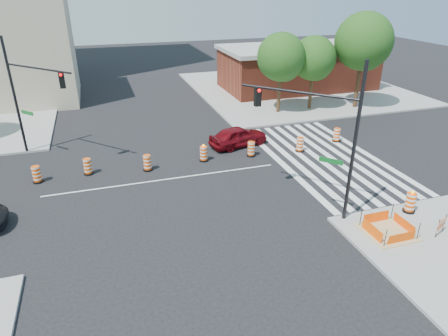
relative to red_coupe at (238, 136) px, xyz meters
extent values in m
plane|color=black|center=(-6.09, -3.82, -0.74)|extent=(120.00, 120.00, 0.00)
cube|color=gray|center=(11.91, 14.18, -0.66)|extent=(22.00, 22.00, 0.15)
cube|color=silver|center=(1.71, -3.82, -0.73)|extent=(0.45, 13.50, 0.01)
cube|color=silver|center=(2.61, -3.82, -0.73)|extent=(0.45, 13.50, 0.01)
cube|color=silver|center=(3.51, -3.82, -0.73)|extent=(0.45, 13.50, 0.01)
cube|color=silver|center=(4.41, -3.82, -0.73)|extent=(0.45, 13.50, 0.01)
cube|color=silver|center=(5.31, -3.82, -0.73)|extent=(0.45, 13.50, 0.01)
cube|color=silver|center=(6.21, -3.82, -0.73)|extent=(0.45, 13.50, 0.01)
cube|color=silver|center=(7.11, -3.82, -0.73)|extent=(0.45, 13.50, 0.01)
cube|color=silver|center=(8.01, -3.82, -0.73)|extent=(0.45, 13.50, 0.01)
cube|color=silver|center=(-6.09, -3.82, -0.73)|extent=(14.00, 0.12, 0.01)
cube|color=tan|center=(2.91, -12.82, -0.56)|extent=(2.20, 2.20, 0.05)
cube|color=#FF5105|center=(2.91, -13.72, -0.31)|extent=(1.44, 0.02, 0.55)
cube|color=#FF5105|center=(2.91, -11.92, -0.31)|extent=(1.44, 0.02, 0.55)
cube|color=#FF5105|center=(2.01, -12.82, -0.31)|extent=(0.02, 1.44, 0.55)
cube|color=#FF5105|center=(3.81, -12.82, -0.31)|extent=(0.02, 1.44, 0.55)
cylinder|color=black|center=(2.01, -13.72, -0.14)|extent=(0.04, 0.04, 0.90)
cylinder|color=black|center=(3.81, -13.72, -0.14)|extent=(0.04, 0.04, 0.90)
cylinder|color=black|center=(2.01, -11.92, -0.14)|extent=(0.04, 0.04, 0.90)
cylinder|color=black|center=(3.81, -11.92, -0.14)|extent=(0.04, 0.04, 0.90)
cube|color=maroon|center=(11.91, 14.18, 1.36)|extent=(16.00, 8.00, 4.20)
cube|color=gray|center=(11.91, 14.18, 3.66)|extent=(16.50, 8.50, 0.40)
imported|color=#63080F|center=(0.00, 0.00, 0.00)|extent=(4.62, 2.75, 1.47)
cylinder|color=black|center=(1.65, -11.10, 3.31)|extent=(0.18, 0.18, 7.79)
cylinder|color=black|center=(-0.32, -8.95, 5.45)|extent=(4.05, 4.37, 0.12)
cube|color=black|center=(-1.71, -7.44, 4.96)|extent=(0.31, 0.27, 0.97)
sphere|color=#FF0C0C|center=(-1.71, -7.62, 5.30)|extent=(0.18, 0.18, 0.18)
cube|color=#0C591E|center=(0.99, -10.38, 2.33)|extent=(0.82, 0.89, 0.24)
cylinder|color=black|center=(-14.53, 3.28, 3.27)|extent=(0.17, 0.17, 7.72)
cylinder|color=black|center=(-12.57, 1.16, 5.40)|extent=(4.02, 4.32, 0.12)
cube|color=black|center=(-11.19, -0.33, 4.91)|extent=(0.31, 0.27, 0.96)
sphere|color=#FF0C0C|center=(-11.19, -0.51, 5.25)|extent=(0.17, 0.17, 0.17)
cube|color=#0C591E|center=(-13.88, 2.58, 2.31)|extent=(0.82, 0.88, 0.24)
cylinder|color=black|center=(5.18, -11.59, -0.54)|extent=(0.61, 0.61, 0.10)
cylinder|color=#F14C05|center=(5.18, -11.59, -0.02)|extent=(0.49, 0.49, 0.97)
sphere|color=#FF990C|center=(5.18, -11.59, 0.54)|extent=(0.16, 0.16, 0.16)
cube|color=#F14C05|center=(5.10, -13.70, 0.09)|extent=(0.77, 0.34, 0.27)
cube|color=#F14C05|center=(5.10, -13.70, -0.22)|extent=(0.77, 0.34, 0.21)
cylinder|color=black|center=(4.77, -13.84, -0.11)|extent=(0.04, 0.04, 0.96)
cylinder|color=black|center=(5.44, -13.57, -0.11)|extent=(0.04, 0.04, 0.96)
cylinder|color=#382314|center=(6.13, 6.41, 1.48)|extent=(0.32, 0.32, 4.44)
sphere|color=#164E16|center=(6.13, 6.41, 4.26)|extent=(4.17, 4.17, 4.17)
sphere|color=#164E16|center=(6.63, 6.72, 3.57)|extent=(3.06, 3.06, 3.06)
sphere|color=#164E16|center=(5.72, 6.21, 3.85)|extent=(2.78, 2.78, 2.78)
cylinder|color=#382314|center=(9.36, 6.51, 1.36)|extent=(0.31, 0.31, 4.19)
sphere|color=#164E16|center=(9.36, 6.51, 3.97)|extent=(3.93, 3.93, 3.93)
sphere|color=#164E16|center=(9.85, 6.80, 3.32)|extent=(2.88, 2.88, 2.88)
sphere|color=#164E16|center=(8.97, 6.31, 3.58)|extent=(2.62, 2.62, 2.62)
cylinder|color=#382314|center=(13.68, 5.61, 1.97)|extent=(0.36, 0.36, 5.42)
sphere|color=#164E16|center=(13.68, 5.61, 5.36)|extent=(5.08, 5.08, 5.08)
sphere|color=#164E16|center=(14.24, 5.94, 4.52)|extent=(3.73, 3.73, 3.73)
sphere|color=#164E16|center=(13.23, 5.38, 4.85)|extent=(3.39, 3.39, 3.39)
cylinder|color=black|center=(-13.36, -1.84, -0.69)|extent=(0.60, 0.60, 0.10)
cylinder|color=#F14C05|center=(-13.36, -1.84, -0.19)|extent=(0.48, 0.48, 0.95)
cylinder|color=black|center=(-10.47, -1.60, -0.69)|extent=(0.60, 0.60, 0.10)
cylinder|color=#F14C05|center=(-10.47, -1.60, -0.19)|extent=(0.48, 0.48, 0.95)
cylinder|color=black|center=(-6.87, -2.17, -0.69)|extent=(0.60, 0.60, 0.10)
cylinder|color=#F14C05|center=(-6.87, -2.17, -0.19)|extent=(0.48, 0.48, 0.95)
cylinder|color=black|center=(-3.10, -1.84, -0.69)|extent=(0.60, 0.60, 0.10)
cylinder|color=#F14C05|center=(-3.10, -1.84, -0.19)|extent=(0.48, 0.48, 0.95)
sphere|color=#FF990C|center=(-3.10, -1.84, 0.36)|extent=(0.16, 0.16, 0.16)
cylinder|color=black|center=(0.21, -2.04, -0.69)|extent=(0.60, 0.60, 0.10)
cylinder|color=#F14C05|center=(0.21, -2.04, -0.19)|extent=(0.48, 0.48, 0.95)
cylinder|color=black|center=(3.77, -2.32, -0.69)|extent=(0.60, 0.60, 0.10)
cylinder|color=#F14C05|center=(3.77, -2.32, -0.19)|extent=(0.48, 0.48, 0.95)
cylinder|color=black|center=(7.30, -1.42, -0.69)|extent=(0.60, 0.60, 0.10)
cylinder|color=#F14C05|center=(7.30, -1.42, -0.19)|extent=(0.48, 0.48, 0.95)
camera|label=1|loc=(-9.25, -25.48, 10.17)|focal=32.00mm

